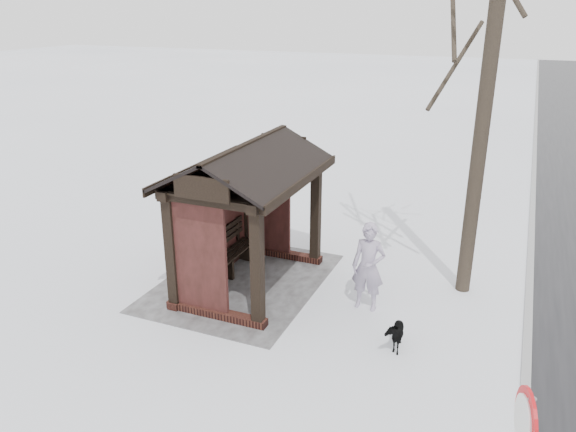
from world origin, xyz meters
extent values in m
plane|color=white|center=(0.00, 0.00, 0.00)|extent=(120.00, 120.00, 0.00)
cube|color=gray|center=(0.00, 5.50, 0.01)|extent=(120.00, 0.15, 0.06)
cube|color=gray|center=(0.00, -0.20, 0.01)|extent=(4.20, 3.20, 0.02)
cube|color=#321612|center=(0.00, -0.90, 0.08)|extent=(3.30, 0.22, 0.16)
cube|color=#321612|center=(-1.50, 0.00, 0.08)|extent=(0.22, 2.10, 0.16)
cube|color=#321612|center=(1.50, 0.00, 0.08)|extent=(0.22, 2.10, 0.16)
cube|color=black|center=(-1.50, 0.90, 1.15)|extent=(0.20, 0.20, 2.30)
cube|color=black|center=(1.50, 0.90, 1.15)|extent=(0.20, 0.20, 2.30)
cube|color=black|center=(-1.50, -0.90, 1.15)|extent=(0.20, 0.20, 2.30)
cube|color=black|center=(1.50, -0.90, 1.15)|extent=(0.20, 0.20, 2.30)
cube|color=black|center=(0.00, -0.90, 1.23)|extent=(2.80, 0.08, 2.14)
cube|color=black|center=(-1.50, -0.31, 1.23)|extent=(0.08, 1.17, 2.14)
cube|color=black|center=(1.50, -0.31, 1.23)|extent=(0.08, 1.17, 2.14)
cube|color=black|center=(0.00, 0.90, 2.36)|extent=(3.40, 0.20, 0.18)
cube|color=black|center=(0.00, -0.90, 2.36)|extent=(3.40, 0.20, 0.18)
cylinder|color=black|center=(-1.50, 4.20, 4.28)|extent=(0.29, 0.29, 8.55)
imported|color=#A698B2|center=(0.02, 2.54, 0.88)|extent=(0.43, 0.65, 1.77)
imported|color=black|center=(1.18, 3.35, 0.29)|extent=(0.74, 0.43, 0.58)
cylinder|color=red|center=(5.13, 5.28, 2.16)|extent=(0.62, 0.19, 0.63)
cylinder|color=white|center=(5.13, 5.26, 2.16)|extent=(0.48, 0.15, 0.49)
camera|label=1|loc=(9.58, 4.90, 5.58)|focal=35.00mm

